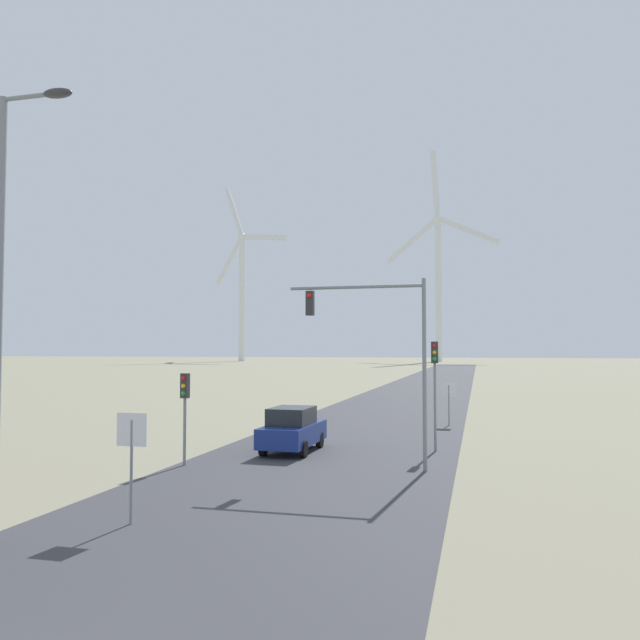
% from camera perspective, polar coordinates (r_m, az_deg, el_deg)
% --- Properties ---
extents(road_surface, '(10.00, 240.00, 0.01)m').
position_cam_1_polar(road_surface, '(53.63, 8.12, -7.14)').
color(road_surface, '#38383D').
rests_on(road_surface, ground).
extents(streetlamp, '(3.50, 0.32, 9.89)m').
position_cam_1_polar(streetlamp, '(15.51, -27.24, 5.07)').
color(streetlamp, gray).
rests_on(streetlamp, ground).
extents(stop_sign_near, '(0.81, 0.07, 2.67)m').
position_cam_1_polar(stop_sign_near, '(16.06, -16.84, -10.98)').
color(stop_sign_near, gray).
rests_on(stop_sign_near, ground).
extents(stop_sign_far, '(0.81, 0.07, 2.39)m').
position_cam_1_polar(stop_sign_far, '(35.46, 11.69, -6.74)').
color(stop_sign_far, gray).
rests_on(stop_sign_far, ground).
extents(traffic_light_post_near_left, '(0.28, 0.33, 3.33)m').
position_cam_1_polar(traffic_light_post_near_left, '(23.39, -12.26, -6.95)').
color(traffic_light_post_near_left, gray).
rests_on(traffic_light_post_near_left, ground).
extents(traffic_light_post_near_right, '(0.28, 0.34, 4.53)m').
position_cam_1_polar(traffic_light_post_near_right, '(26.34, 10.45, -4.63)').
color(traffic_light_post_near_right, gray).
rests_on(traffic_light_post_near_right, ground).
extents(traffic_light_mast_overhead, '(4.93, 0.35, 6.70)m').
position_cam_1_polar(traffic_light_mast_overhead, '(22.21, 5.33, -1.25)').
color(traffic_light_mast_overhead, gray).
rests_on(traffic_light_mast_overhead, ground).
extents(car_approaching, '(1.90, 4.14, 1.83)m').
position_cam_1_polar(car_approaching, '(26.03, -2.54, -9.97)').
color(car_approaching, navy).
rests_on(car_approaching, ground).
extents(wind_turbine_far_left, '(30.00, 12.42, 61.55)m').
position_cam_1_polar(wind_turbine_far_left, '(217.64, -7.14, 3.35)').
color(wind_turbine_far_left, white).
rests_on(wind_turbine_far_left, ground).
extents(wind_turbine_left, '(38.47, 16.94, 71.98)m').
position_cam_1_polar(wind_turbine_left, '(214.16, 10.75, 4.39)').
color(wind_turbine_left, white).
rests_on(wind_turbine_left, ground).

